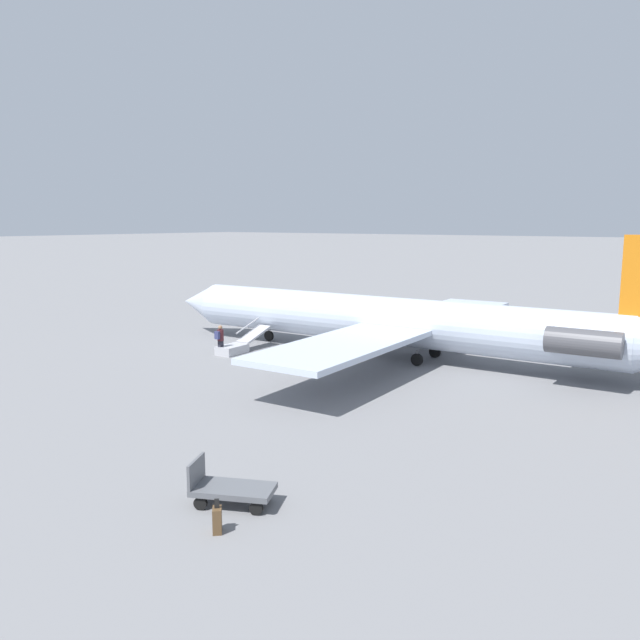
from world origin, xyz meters
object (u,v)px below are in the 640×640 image
Objects in this scene: boarding_stairs at (237,346)px; luggage_cart at (229,488)px; airplane_main at (401,321)px; passenger at (220,338)px; suitcase at (217,520)px.

boarding_stairs reaches higher than luggage_cart.
boarding_stairs is at bearing 24.10° from airplane_main.
passenger reaches higher than luggage_cart.
luggage_cart is at bearing 102.46° from airplane_main.
passenger is 19.30m from luggage_cart.
airplane_main is at bearing -65.90° from boarding_stairs.
airplane_main is 7.91× the size of boarding_stairs.
passenger is at bearing 29.22° from airplane_main.
suitcase is at bearing -137.96° from passenger.
boarding_stairs is 19.95m from luggage_cart.
boarding_stairs is (8.50, 4.20, -1.72)m from airplane_main.
passenger is 0.71× the size of luggage_cart.
boarding_stairs is 1.65× the size of luggage_cart.
luggage_cart is 1.55m from suitcase.
airplane_main reaches higher than boarding_stairs.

